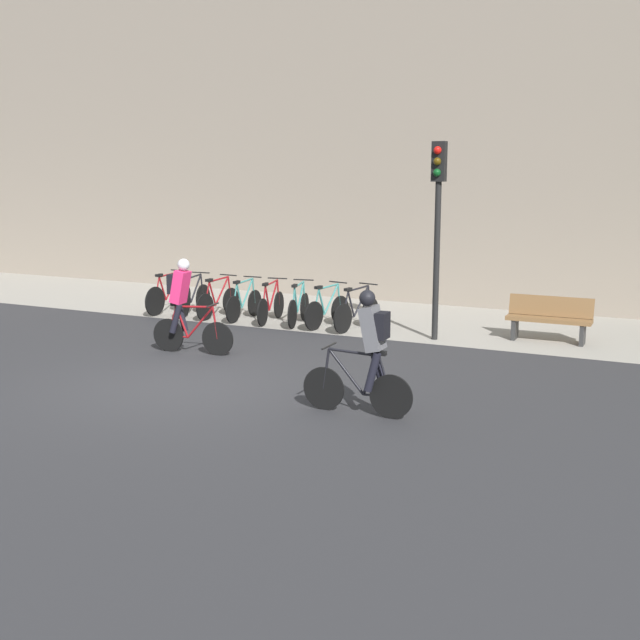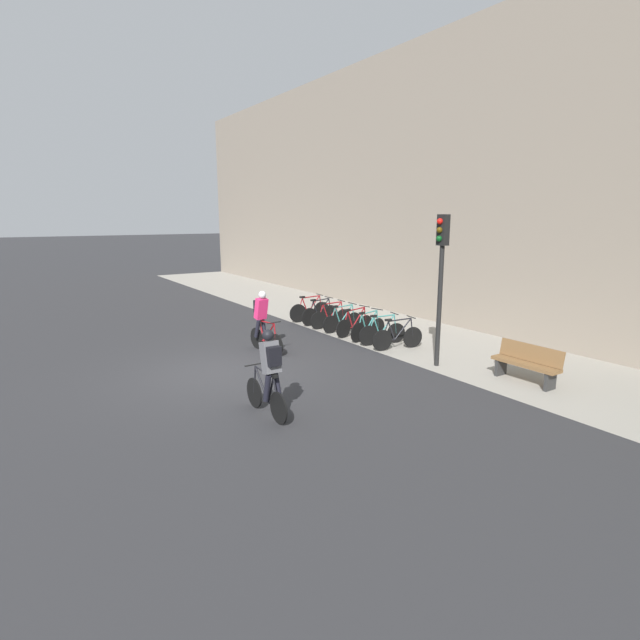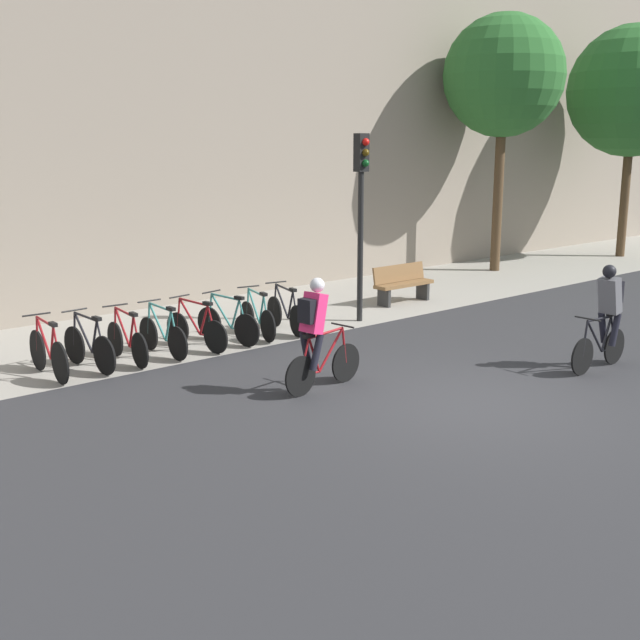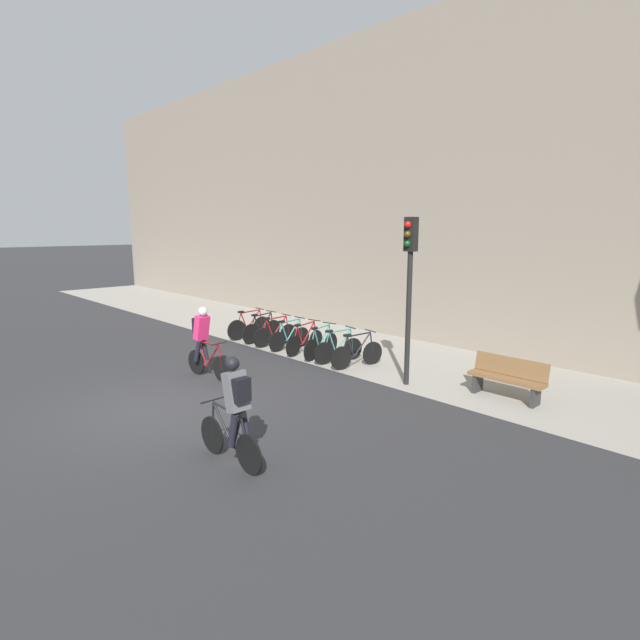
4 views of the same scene
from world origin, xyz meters
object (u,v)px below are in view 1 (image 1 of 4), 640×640
at_px(cyclist_grey, 369,348).
at_px(parked_bike_3, 244,303).
at_px(parked_bike_4, 271,305).
at_px(parked_bike_0, 168,296).
at_px(parked_bike_1, 193,298).
at_px(parked_bike_2, 218,301).
at_px(traffic_light_pole, 438,205).
at_px(bench, 549,318).
at_px(parked_bike_5, 299,307).
at_px(parked_bike_6, 327,310).
at_px(parked_bike_7, 357,312).
at_px(cyclist_pink, 183,302).

height_order(cyclist_grey, parked_bike_3, cyclist_grey).
bearing_deg(parked_bike_3, parked_bike_4, -0.07).
relative_size(parked_bike_0, parked_bike_1, 1.04).
xyz_separation_m(parked_bike_2, parked_bike_3, (0.69, 0.00, -0.00)).
relative_size(traffic_light_pole, bench, 2.38).
bearing_deg(cyclist_grey, parked_bike_1, 140.38).
bearing_deg(cyclist_grey, parked_bike_0, 143.15).
xyz_separation_m(parked_bike_0, parked_bike_1, (0.69, -0.00, -0.01)).
relative_size(parked_bike_4, parked_bike_5, 1.04).
height_order(parked_bike_2, traffic_light_pole, traffic_light_pole).
bearing_deg(parked_bike_0, parked_bike_1, -0.00).
bearing_deg(parked_bike_6, parked_bike_2, -179.98).
height_order(parked_bike_0, parked_bike_7, parked_bike_0).
bearing_deg(parked_bike_6, parked_bike_0, 180.00).
height_order(parked_bike_7, bench, parked_bike_7).
height_order(cyclist_grey, traffic_light_pole, traffic_light_pole).
bearing_deg(parked_bike_4, parked_bike_5, 0.10).
relative_size(parked_bike_2, parked_bike_7, 1.00).
bearing_deg(parked_bike_3, parked_bike_1, 179.96).
distance_m(parked_bike_0, traffic_light_pole, 6.99).
relative_size(parked_bike_3, parked_bike_4, 0.97).
xyz_separation_m(cyclist_pink, parked_bike_0, (-2.79, 3.35, -0.54)).
bearing_deg(parked_bike_5, parked_bike_2, -179.98).
xyz_separation_m(parked_bike_3, traffic_light_pole, (4.54, -0.25, 2.29)).
relative_size(parked_bike_0, bench, 1.04).
relative_size(parked_bike_1, parked_bike_2, 1.00).
bearing_deg(traffic_light_pole, parked_bike_0, 177.81).
xyz_separation_m(parked_bike_1, parked_bike_5, (2.76, -0.00, -0.01)).
xyz_separation_m(parked_bike_5, parked_bike_7, (1.38, -0.00, 0.00)).
xyz_separation_m(parked_bike_2, parked_bike_6, (2.76, 0.00, 0.00)).
bearing_deg(parked_bike_7, bench, 7.74).
xyz_separation_m(parked_bike_3, parked_bike_7, (2.76, 0.00, 0.01)).
bearing_deg(traffic_light_pole, cyclist_pink, -140.92).
distance_m(cyclist_grey, parked_bike_1, 8.61).
height_order(parked_bike_4, parked_bike_5, parked_bike_5).
xyz_separation_m(parked_bike_3, parked_bike_4, (0.69, -0.00, 0.00)).
distance_m(parked_bike_3, bench, 6.65).
relative_size(parked_bike_5, parked_bike_6, 1.02).
distance_m(cyclist_pink, parked_bike_7, 3.96).
bearing_deg(parked_bike_7, traffic_light_pole, -8.02).
bearing_deg(parked_bike_5, parked_bike_3, -179.98).
relative_size(cyclist_grey, parked_bike_6, 1.13).
bearing_deg(bench, parked_bike_0, -176.54).
relative_size(cyclist_pink, parked_bike_0, 1.04).
bearing_deg(parked_bike_5, bench, 5.72).
bearing_deg(traffic_light_pole, bench, 20.47).
distance_m(parked_bike_1, parked_bike_2, 0.69).
xyz_separation_m(parked_bike_1, parked_bike_6, (3.45, -0.00, -0.01)).
bearing_deg(parked_bike_4, cyclist_pink, -89.44).
bearing_deg(parked_bike_3, cyclist_pink, -77.81).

